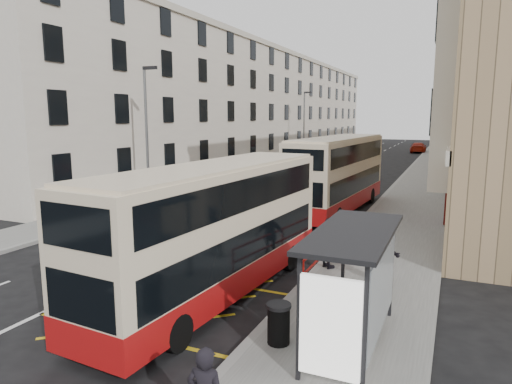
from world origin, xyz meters
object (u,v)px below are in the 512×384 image
at_px(double_decker_rear, 338,174).
at_px(pedestrian_mid, 385,256).
at_px(street_lamp_near, 147,129).
at_px(double_decker_front, 215,230).
at_px(car_silver, 342,149).
at_px(car_dark, 361,144).
at_px(car_red, 418,148).
at_px(white_van, 314,156).
at_px(litter_bin, 279,323).
at_px(bus_shelter, 356,267).
at_px(street_lamp_far, 304,122).
at_px(pedestrian_far, 328,243).

distance_m(double_decker_rear, pedestrian_mid, 11.87).
height_order(street_lamp_near, double_decker_front, street_lamp_near).
relative_size(double_decker_rear, car_silver, 2.32).
height_order(double_decker_rear, car_dark, double_decker_rear).
bearing_deg(car_silver, double_decker_front, -91.77).
xyz_separation_m(street_lamp_near, car_red, (11.45, 49.49, -3.89)).
bearing_deg(car_dark, white_van, -97.48).
relative_size(litter_bin, car_dark, 0.23).
distance_m(bus_shelter, pedestrian_mid, 4.62).
height_order(pedestrian_mid, car_silver, pedestrian_mid).
xyz_separation_m(street_lamp_far, double_decker_front, (10.16, -40.44, -2.61)).
height_order(bus_shelter, car_dark, bus_shelter).
height_order(litter_bin, pedestrian_far, pedestrian_far).
bearing_deg(double_decker_front, bus_shelter, -18.91).
bearing_deg(bus_shelter, car_red, 93.00).
height_order(street_lamp_near, car_red, street_lamp_near).
bearing_deg(double_decker_front, litter_bin, -33.54).
distance_m(street_lamp_near, pedestrian_mid, 17.09).
bearing_deg(double_decker_front, pedestrian_far, 57.77).
distance_m(car_dark, car_red, 11.30).
relative_size(double_decker_rear, car_red, 2.09).
relative_size(double_decker_rear, litter_bin, 11.14).
distance_m(pedestrian_mid, white_van, 39.64).
bearing_deg(car_silver, car_red, 32.21).
height_order(pedestrian_far, car_silver, pedestrian_far).
distance_m(double_decker_front, pedestrian_mid, 5.32).
bearing_deg(car_dark, street_lamp_far, -100.70).
bearing_deg(bus_shelter, car_silver, 103.32).
xyz_separation_m(double_decker_rear, pedestrian_mid, (4.19, -11.05, -1.06)).
bearing_deg(pedestrian_mid, car_red, 96.29).
xyz_separation_m(pedestrian_far, car_silver, (-10.60, 47.82, -0.25)).
distance_m(street_lamp_far, pedestrian_far, 39.30).
bearing_deg(car_silver, street_lamp_far, -111.72).
xyz_separation_m(street_lamp_near, car_dark, (1.89, 55.52, -3.94)).
height_order(street_lamp_near, street_lamp_far, same).
bearing_deg(street_lamp_far, double_decker_front, -75.90).
bearing_deg(street_lamp_far, street_lamp_near, -90.00).
bearing_deg(street_lamp_far, pedestrian_mid, -68.76).
relative_size(street_lamp_near, pedestrian_mid, 4.29).
height_order(litter_bin, car_silver, car_silver).
relative_size(double_decker_front, litter_bin, 10.54).
xyz_separation_m(litter_bin, pedestrian_mid, (1.70, 4.78, 0.44)).
bearing_deg(pedestrian_mid, pedestrian_far, 159.58).
height_order(pedestrian_mid, car_red, pedestrian_mid).
height_order(double_decker_rear, litter_bin, double_decker_rear).
bearing_deg(car_silver, pedestrian_far, -88.20).
bearing_deg(car_dark, pedestrian_far, -86.66).
bearing_deg(bus_shelter, car_dark, 100.68).
bearing_deg(street_lamp_far, bus_shelter, -70.88).
bearing_deg(street_lamp_far, white_van, -21.17).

